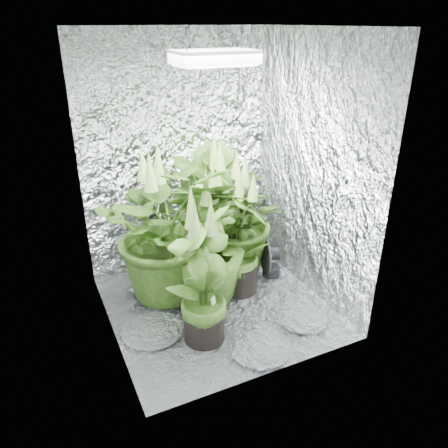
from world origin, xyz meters
TOP-DOWN VIEW (x-y plane):
  - ground at (0.00, 0.00)m, footprint 1.60×1.60m
  - walls at (0.00, 0.00)m, footprint 1.62×1.62m
  - ceiling at (0.00, 0.00)m, footprint 1.60×1.60m
  - grow_lamp at (0.00, 0.00)m, footprint 0.50×0.30m
  - plant_a at (-0.27, 0.30)m, footprint 1.17×1.17m
  - plant_b at (0.27, 0.12)m, footprint 0.66×0.66m
  - plant_c at (0.18, 0.59)m, footprint 0.70×0.70m
  - plant_d at (-0.03, 0.10)m, footprint 0.70×0.70m
  - plant_e at (0.30, 0.36)m, footprint 1.01×1.01m
  - plant_f at (-0.24, -0.31)m, footprint 0.74×0.74m
  - circulation_fan at (0.59, 0.22)m, footprint 0.18×0.33m
  - plant_label at (-0.17, -0.34)m, footprint 0.05×0.05m

SIDE VIEW (x-z plane):
  - ground at x=0.00m, z-range 0.00..0.00m
  - circulation_fan at x=0.59m, z-range -0.03..0.35m
  - plant_label at x=-0.17m, z-range 0.26..0.34m
  - plant_b at x=0.27m, z-range -0.04..1.02m
  - plant_f at x=-0.24m, z-range -0.04..1.05m
  - plant_d at x=-0.03m, z-range -0.05..1.06m
  - plant_e at x=0.30m, z-range -0.02..1.09m
  - plant_c at x=0.18m, z-range -0.04..1.15m
  - plant_a at x=-0.27m, z-range -0.03..1.21m
  - walls at x=0.00m, z-range 0.00..2.00m
  - grow_lamp at x=0.00m, z-range 1.72..1.94m
  - ceiling at x=0.00m, z-range 2.00..2.00m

